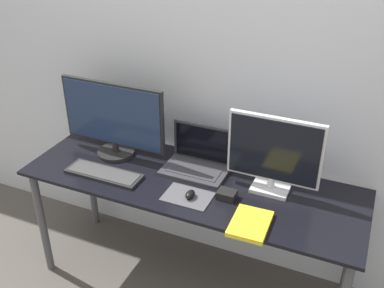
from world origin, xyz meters
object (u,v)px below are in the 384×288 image
monitor_right (274,154)px  mouse (190,194)px  book (250,224)px  power_brick (227,195)px  laptop (198,159)px  monitor_left (113,119)px  keyboard (104,174)px

monitor_right → mouse: 0.44m
monitor_right → mouse: bearing=-146.5°
book → power_brick: 0.22m
laptop → book: size_ratio=1.49×
monitor_left → mouse: monitor_left is taller
monitor_left → keyboard: 0.30m
laptop → mouse: size_ratio=4.99×
keyboard → power_brick: 0.65m
monitor_left → mouse: (0.55, -0.22, -0.19)m
monitor_left → book: monitor_left is taller
monitor_left → book: bearing=-19.0°
monitor_left → laptop: bearing=5.1°
monitor_left → power_brick: size_ratio=6.85×
book → power_brick: size_ratio=2.56×
mouse → book: (0.32, -0.08, -0.01)m
monitor_left → laptop: 0.50m
mouse → power_brick: same height
monitor_right → power_brick: 0.29m
keyboard → monitor_left: bearing=105.5°
monitor_left → power_brick: (0.71, -0.15, -0.19)m
monitor_right → book: size_ratio=2.00×
laptop → power_brick: (0.23, -0.19, -0.04)m
laptop → monitor_left: bearing=-174.9°
laptop → keyboard: (-0.42, -0.26, -0.05)m
laptop → monitor_right: bearing=-6.0°
monitor_left → monitor_right: bearing=0.0°
mouse → laptop: bearing=105.0°
monitor_right → book: (-0.01, -0.30, -0.19)m
laptop → keyboard: laptop is taller
monitor_left → keyboard: size_ratio=1.47×
keyboard → book: 0.82m
monitor_left → monitor_right: size_ratio=1.34×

